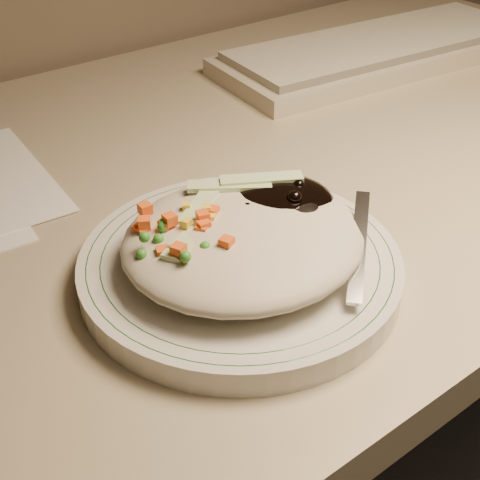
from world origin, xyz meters
TOP-DOWN VIEW (x-y plane):
  - desk at (0.00, 1.38)m, footprint 1.40×0.70m
  - plate at (-0.11, 1.21)m, footprint 0.25×0.25m
  - plate_rim at (-0.11, 1.21)m, footprint 0.24×0.24m
  - meal at (-0.11, 1.21)m, footprint 0.20×0.19m
  - keyboard at (0.35, 1.48)m, footprint 0.49×0.21m

SIDE VIEW (x-z plane):
  - desk at x=0.00m, z-range 0.17..0.91m
  - plate at x=-0.11m, z-range 0.74..0.76m
  - keyboard at x=0.35m, z-range 0.74..0.77m
  - plate_rim at x=-0.11m, z-range 0.76..0.76m
  - meal at x=-0.11m, z-range 0.76..0.81m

